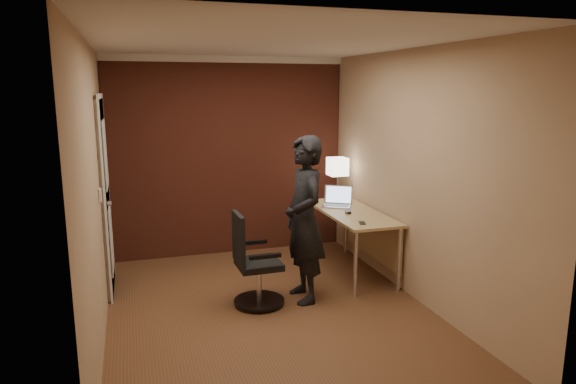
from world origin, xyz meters
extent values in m
plane|color=brown|center=(0.00, 0.00, 0.00)|extent=(4.00, 4.00, 0.00)
plane|color=white|center=(0.00, 0.00, 2.50)|extent=(4.00, 4.00, 0.00)
plane|color=tan|center=(0.00, 2.00, 1.25)|extent=(3.00, 0.00, 3.00)
plane|color=tan|center=(0.00, -2.00, 1.25)|extent=(3.00, 0.00, 3.00)
plane|color=tan|center=(-1.50, 0.00, 1.25)|extent=(0.00, 4.00, 4.00)
plane|color=tan|center=(1.50, 0.00, 1.25)|extent=(0.00, 4.00, 4.00)
cube|color=brown|center=(0.00, 1.97, 1.25)|extent=(2.98, 0.06, 2.50)
cube|color=silver|center=(0.00, 1.96, 2.46)|extent=(3.00, 0.08, 0.08)
cube|color=silver|center=(0.00, -1.96, 2.46)|extent=(3.00, 0.08, 0.08)
cube|color=silver|center=(-1.46, 0.00, 2.46)|extent=(0.08, 4.00, 0.08)
cube|color=silver|center=(1.46, 0.00, 2.46)|extent=(0.08, 4.00, 0.08)
cube|color=silver|center=(-1.48, 1.10, 1.00)|extent=(0.05, 0.82, 2.02)
cube|color=silver|center=(-1.46, 1.10, 1.00)|extent=(0.02, 0.92, 2.12)
cylinder|color=silver|center=(-1.43, 0.77, 1.00)|extent=(0.05, 0.05, 0.05)
cube|color=silver|center=(-1.49, 0.45, 1.15)|extent=(0.02, 0.08, 0.12)
cube|color=tan|center=(1.18, 0.79, 0.71)|extent=(0.60, 1.50, 0.03)
cube|color=tan|center=(1.46, 0.79, 0.43)|extent=(0.02, 1.38, 0.54)
cylinder|color=silver|center=(0.93, 0.10, 0.35)|extent=(0.04, 0.04, 0.70)
cylinder|color=silver|center=(0.93, 1.48, 0.35)|extent=(0.04, 0.04, 0.70)
cylinder|color=silver|center=(1.43, 0.10, 0.35)|extent=(0.04, 0.04, 0.70)
cylinder|color=silver|center=(1.43, 1.48, 0.35)|extent=(0.04, 0.04, 0.70)
cube|color=silver|center=(1.26, 1.40, 0.74)|extent=(0.11, 0.11, 0.01)
cylinder|color=silver|center=(1.26, 1.40, 0.90)|extent=(0.01, 0.01, 0.30)
cube|color=white|center=(1.26, 1.40, 1.16)|extent=(0.22, 0.22, 0.22)
cube|color=silver|center=(1.11, 1.05, 0.74)|extent=(0.40, 0.37, 0.01)
cube|color=silver|center=(1.17, 1.15, 0.85)|extent=(0.31, 0.22, 0.22)
cube|color=#B2CCF2|center=(1.17, 1.14, 0.85)|extent=(0.28, 0.19, 0.19)
cube|color=gray|center=(1.11, 1.04, 0.75)|extent=(0.31, 0.26, 0.00)
cube|color=black|center=(1.10, 0.70, 0.75)|extent=(0.09, 0.11, 0.03)
cube|color=black|center=(1.07, 0.26, 0.73)|extent=(0.09, 0.13, 0.01)
cylinder|color=black|center=(-0.06, 0.20, 0.04)|extent=(0.50, 0.50, 0.03)
cylinder|color=silver|center=(-0.06, 0.20, 0.22)|extent=(0.05, 0.05, 0.38)
cube|color=black|center=(-0.06, 0.20, 0.42)|extent=(0.42, 0.42, 0.06)
cube|color=black|center=(-0.26, 0.20, 0.70)|extent=(0.05, 0.38, 0.49)
cube|color=black|center=(-0.07, 0.43, 0.57)|extent=(0.31, 0.05, 0.04)
cube|color=black|center=(-0.05, -0.03, 0.57)|extent=(0.31, 0.05, 0.04)
imported|color=black|center=(0.41, 0.20, 0.83)|extent=(0.41, 0.62, 1.67)
camera|label=1|loc=(-1.20, -4.45, 2.11)|focal=32.00mm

